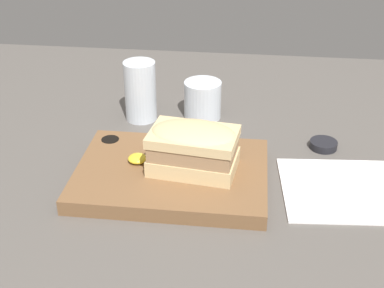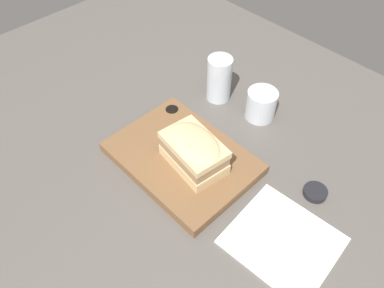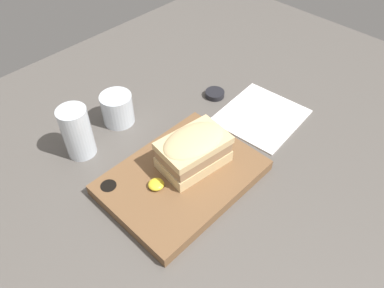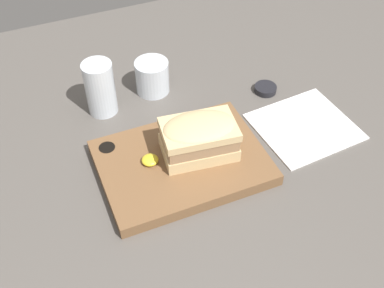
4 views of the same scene
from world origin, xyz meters
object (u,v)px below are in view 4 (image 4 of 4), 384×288
Objects in this scene: wine_glass at (154,78)px; condiment_dish at (265,89)px; napkin at (304,126)px; sandwich at (199,136)px; serving_board at (182,162)px; water_glass at (101,91)px.

condiment_dish is (24.78, -10.97, -2.82)cm from wine_glass.
sandwich is at bearing -179.34° from napkin.
wine_glass is at bearing 91.49° from sandwich.
water_glass is at bearing 113.36° from serving_board.
sandwich reaches higher than wine_glass.
condiment_dish is at bearing 97.72° from napkin.
sandwich is 1.23× the size of water_glass.
sandwich reaches higher than condiment_dish.
water_glass is (-10.21, 23.64, 4.26)cm from serving_board.
serving_board is at bearing -97.12° from wine_glass.
napkin is (40.24, -23.14, -5.42)cm from water_glass.
serving_board is 7.09cm from sandwich.
water_glass is at bearing 121.11° from sandwich.
water_glass is (-14.15, 23.44, -1.64)cm from sandwich.
serving_board is at bearing -179.04° from napkin.
napkin is at bearing 0.96° from serving_board.
water_glass is at bearing -169.54° from wine_glass.
wine_glass is at bearing 10.46° from water_glass.
condiment_dish reaches higher than napkin.
serving_board is at bearing -151.61° from condiment_dish.
wine_glass is 37.21cm from napkin.
sandwich is at bearing -148.18° from condiment_dish.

